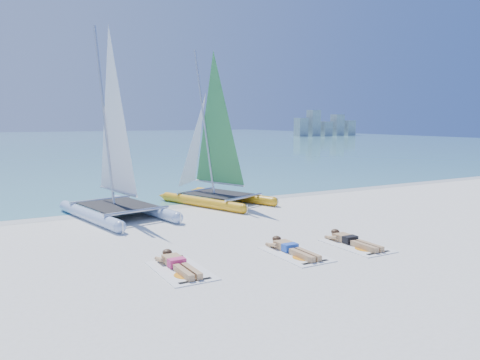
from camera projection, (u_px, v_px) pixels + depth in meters
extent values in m
plane|color=white|center=(242.00, 238.00, 12.69)|extent=(140.00, 140.00, 0.00)
cube|color=#6CAAB4|center=(27.00, 142.00, 67.22)|extent=(140.00, 115.00, 0.01)
cube|color=silver|center=(170.00, 205.00, 17.45)|extent=(140.00, 1.40, 0.01)
cube|color=#A7B2B8|center=(301.00, 127.00, 89.36)|extent=(2.00, 2.00, 3.50)
cube|color=#A7B2B8|center=(314.00, 123.00, 90.72)|extent=(2.00, 2.00, 5.00)
cube|color=#A7B2B8|center=(326.00, 129.00, 92.31)|extent=(2.00, 2.00, 2.80)
cube|color=#A7B2B8|center=(337.00, 125.00, 93.67)|extent=(2.00, 2.00, 4.20)
cube|color=#A7B2B8|center=(349.00, 128.00, 95.20)|extent=(2.00, 2.00, 3.00)
cylinder|color=silver|center=(89.00, 215.00, 14.76)|extent=(1.19, 4.27, 0.38)
cone|color=silver|center=(63.00, 205.00, 16.55)|extent=(0.46, 0.61, 0.36)
cylinder|color=silver|center=(144.00, 208.00, 15.99)|extent=(1.19, 4.27, 0.38)
cone|color=silver|center=(113.00, 199.00, 17.77)|extent=(0.46, 0.61, 0.36)
cube|color=black|center=(117.00, 205.00, 15.35)|extent=(2.26, 2.66, 0.03)
cylinder|color=silver|center=(104.00, 115.00, 15.55)|extent=(0.30, 1.12, 5.90)
cylinder|color=yellow|center=(202.00, 202.00, 17.18)|extent=(1.73, 3.84, 0.35)
cone|color=yellow|center=(163.00, 196.00, 18.57)|extent=(0.49, 0.59, 0.33)
cylinder|color=yellow|center=(234.00, 196.00, 18.52)|extent=(1.73, 3.84, 0.35)
cone|color=yellow|center=(195.00, 191.00, 19.92)|extent=(0.49, 0.59, 0.33)
cube|color=black|center=(218.00, 194.00, 17.82)|extent=(2.37, 2.65, 0.03)
cylinder|color=silver|center=(204.00, 122.00, 17.92)|extent=(0.45, 1.01, 5.47)
cube|color=white|center=(181.00, 271.00, 9.91)|extent=(1.00, 1.85, 0.02)
cube|color=tan|center=(173.00, 260.00, 10.27)|extent=(0.36, 0.55, 0.17)
cube|color=#DB3375|center=(177.00, 262.00, 10.09)|extent=(0.37, 0.22, 0.17)
cube|color=tan|center=(188.00, 272.00, 9.58)|extent=(0.31, 0.85, 0.13)
sphere|color=tan|center=(167.00, 254.00, 10.58)|extent=(0.21, 0.21, 0.21)
ellipsoid|color=#392414|center=(167.00, 252.00, 10.58)|extent=(0.22, 0.24, 0.15)
cube|color=white|center=(296.00, 254.00, 11.11)|extent=(1.00, 1.85, 0.02)
cube|color=tan|center=(285.00, 245.00, 11.47)|extent=(0.36, 0.55, 0.17)
cube|color=blue|center=(290.00, 247.00, 11.30)|extent=(0.37, 0.22, 0.17)
cube|color=tan|center=(305.00, 255.00, 10.78)|extent=(0.31, 0.85, 0.13)
sphere|color=tan|center=(277.00, 240.00, 11.78)|extent=(0.21, 0.21, 0.21)
ellipsoid|color=#392414|center=(277.00, 239.00, 11.79)|extent=(0.22, 0.24, 0.15)
cube|color=white|center=(356.00, 246.00, 11.85)|extent=(1.00, 1.85, 0.02)
cube|color=tan|center=(345.00, 238.00, 12.20)|extent=(0.36, 0.55, 0.17)
cube|color=black|center=(350.00, 239.00, 12.03)|extent=(0.37, 0.22, 0.17)
cube|color=tan|center=(367.00, 246.00, 11.52)|extent=(0.31, 0.85, 0.13)
sphere|color=tan|center=(335.00, 233.00, 12.52)|extent=(0.21, 0.21, 0.21)
ellipsoid|color=#392414|center=(335.00, 232.00, 12.52)|extent=(0.22, 0.24, 0.15)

